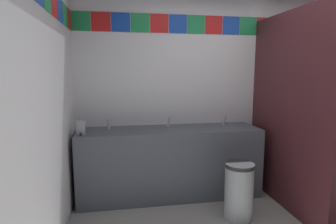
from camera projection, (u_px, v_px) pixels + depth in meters
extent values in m
cube|color=silver|center=(228.00, 82.00, 3.72)|extent=(3.99, 0.08, 2.79)
cube|color=#1E8C4C|center=(80.00, 21.00, 3.25)|extent=(0.23, 0.01, 0.23)
cube|color=red|center=(101.00, 22.00, 3.29)|extent=(0.23, 0.01, 0.23)
cube|color=#1947B7|center=(121.00, 22.00, 3.33)|extent=(0.23, 0.01, 0.23)
cube|color=#1E8C4C|center=(140.00, 23.00, 3.37)|extent=(0.23, 0.01, 0.23)
cube|color=red|center=(159.00, 23.00, 3.41)|extent=(0.23, 0.01, 0.23)
cube|color=#1947B7|center=(178.00, 24.00, 3.45)|extent=(0.23, 0.01, 0.23)
cube|color=#1E8C4C|center=(196.00, 24.00, 3.49)|extent=(0.23, 0.01, 0.23)
cube|color=red|center=(214.00, 25.00, 3.53)|extent=(0.23, 0.01, 0.23)
cube|color=#1947B7|center=(231.00, 26.00, 3.57)|extent=(0.23, 0.01, 0.23)
cube|color=#1E8C4C|center=(248.00, 26.00, 3.61)|extent=(0.23, 0.01, 0.23)
cube|color=red|center=(265.00, 27.00, 3.65)|extent=(0.23, 0.01, 0.23)
cube|color=#1947B7|center=(281.00, 27.00, 3.69)|extent=(0.23, 0.01, 0.23)
cube|color=#1E8C4C|center=(297.00, 27.00, 3.73)|extent=(0.23, 0.01, 0.23)
cube|color=red|center=(313.00, 28.00, 3.77)|extent=(0.23, 0.01, 0.23)
cube|color=#1947B7|center=(328.00, 28.00, 3.81)|extent=(0.23, 0.01, 0.23)
cube|color=silver|center=(22.00, 93.00, 1.70)|extent=(0.08, 3.36, 2.79)
cube|color=red|center=(54.00, 4.00, 2.42)|extent=(0.01, 0.23, 0.23)
cube|color=#1947B7|center=(60.00, 10.00, 2.66)|extent=(0.01, 0.23, 0.23)
cube|color=#1E8C4C|center=(65.00, 15.00, 2.89)|extent=(0.01, 0.23, 0.23)
cube|color=red|center=(69.00, 19.00, 3.12)|extent=(0.01, 0.23, 0.23)
cube|color=#4C515B|center=(170.00, 162.00, 3.40)|extent=(2.18, 0.57, 0.84)
cube|color=#4C515B|center=(166.00, 128.00, 3.61)|extent=(2.18, 0.03, 0.08)
cylinder|color=silver|center=(109.00, 136.00, 3.20)|extent=(0.34, 0.34, 0.10)
cylinder|color=silver|center=(170.00, 134.00, 3.32)|extent=(0.34, 0.34, 0.10)
cylinder|color=silver|center=(228.00, 132.00, 3.44)|extent=(0.34, 0.34, 0.10)
cylinder|color=silver|center=(109.00, 127.00, 3.32)|extent=(0.04, 0.04, 0.05)
cylinder|color=silver|center=(108.00, 122.00, 3.26)|extent=(0.02, 0.06, 0.09)
cylinder|color=silver|center=(168.00, 125.00, 3.45)|extent=(0.04, 0.04, 0.05)
cylinder|color=silver|center=(169.00, 120.00, 3.39)|extent=(0.02, 0.06, 0.09)
cylinder|color=silver|center=(224.00, 123.00, 3.57)|extent=(0.04, 0.04, 0.05)
cylinder|color=silver|center=(225.00, 119.00, 3.51)|extent=(0.02, 0.06, 0.09)
cube|color=gray|center=(81.00, 128.00, 3.00)|extent=(0.09, 0.07, 0.16)
cylinder|color=black|center=(81.00, 134.00, 2.96)|extent=(0.02, 0.02, 0.03)
cube|color=#471E23|center=(286.00, 112.00, 3.06)|extent=(0.04, 1.50, 2.18)
cylinder|color=white|center=(309.00, 175.00, 3.58)|extent=(0.38, 0.38, 0.40)
torus|color=white|center=(310.00, 159.00, 3.54)|extent=(0.39, 0.39, 0.05)
cube|color=white|center=(301.00, 143.00, 3.73)|extent=(0.34, 0.17, 0.34)
cylinder|color=#999EA3|center=(239.00, 193.00, 2.88)|extent=(0.29, 0.29, 0.55)
cylinder|color=#262628|center=(240.00, 165.00, 2.83)|extent=(0.30, 0.30, 0.04)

